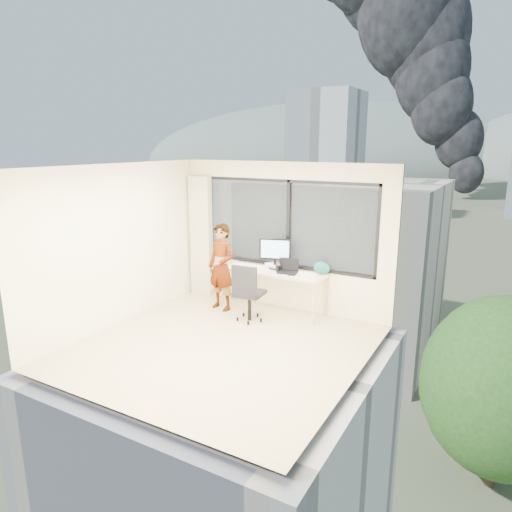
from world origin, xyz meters
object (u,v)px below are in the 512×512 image
Objects in this scene: person at (221,267)px; handbag at (322,268)px; laptop at (288,267)px; game_console at (275,265)px; chair at (249,291)px; monitor at (275,253)px; desk at (274,291)px.

person reaches higher than handbag.
person reaches higher than laptop.
person is 0.96m from game_console.
chair is 1.84× the size of monitor.
game_console is at bearing 135.92° from laptop.
monitor is 0.26m from game_console.
desk is 5.12× the size of laptop.
desk is 6.20× the size of game_console.
game_console is 1.02× the size of handbag.
laptop is at bearing -12.14° from game_console.
monitor is at bearing 74.46° from chair.
monitor is 0.38m from laptop.
handbag is at bearing 18.99° from game_console.
person is at bearing -150.66° from handbag.
laptop is at bearing -147.29° from handbag.
chair is 2.88× the size of laptop.
laptop is at bearing 46.65° from chair.
laptop is (0.31, -0.14, -0.17)m from monitor.
monitor is at bearing -42.83° from game_console.
person is at bearing -175.53° from laptop.
chair is 3.49× the size of game_console.
handbag is (0.97, 0.77, 0.35)m from chair.
chair is at bearing -105.69° from desk.
handbag reaches higher than laptop.
monitor reaches higher than laptop.
person is 2.82× the size of monitor.
desk is 0.47m from game_console.
chair is at bearing -8.35° from person.
chair reaches higher than game_console.
desk is 0.63m from chair.
chair is 0.84m from game_console.
laptop is (0.43, 0.56, 0.35)m from chair.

